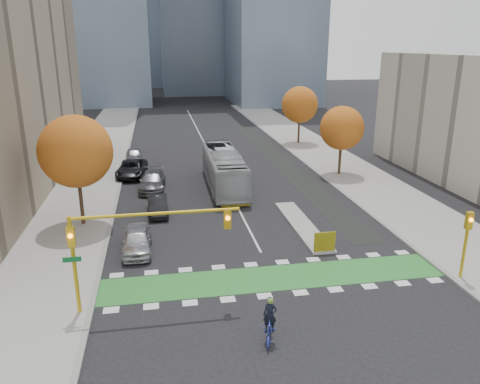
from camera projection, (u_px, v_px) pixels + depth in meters
name	position (u px, v px, depth m)	size (l,w,h in m)	color
ground	(281.00, 291.00, 25.61)	(300.00, 300.00, 0.00)	black
sidewalk_west	(79.00, 193.00, 42.12)	(7.00, 120.00, 0.15)	gray
sidewalk_east	(361.00, 179.00, 46.61)	(7.00, 120.00, 0.15)	gray
curb_west	(119.00, 191.00, 42.70)	(0.30, 120.00, 0.16)	gray
curb_east	(327.00, 180.00, 46.03)	(0.30, 120.00, 0.16)	gray
bike_crossing	(274.00, 278.00, 27.02)	(20.00, 3.00, 0.01)	#287B2C
centre_line	(205.00, 144.00, 63.15)	(0.15, 70.00, 0.01)	silver
bike_lane_paint	(277.00, 159.00, 55.02)	(2.50, 50.00, 0.01)	black
median_island	(302.00, 225.00, 34.70)	(1.60, 10.00, 0.16)	gray
hazard_board	(325.00, 242.00, 29.98)	(1.40, 0.12, 1.30)	yellow
tree_west	(76.00, 152.00, 33.18)	(5.20, 5.20, 8.22)	#332114
tree_east_near	(342.00, 128.00, 46.79)	(4.40, 4.40, 7.08)	#332114
tree_east_far	(300.00, 105.00, 61.78)	(4.80, 4.80, 7.65)	#332114
traffic_signal_west	(127.00, 236.00, 22.59)	(8.53, 0.56, 5.20)	#BF9914
traffic_signal_east	(467.00, 235.00, 26.06)	(0.35, 0.43, 4.10)	#BF9914
cyclist	(270.00, 327.00, 21.10)	(1.19, 2.00, 2.18)	#232FA0
bus	(224.00, 169.00, 43.64)	(2.95, 12.62, 3.51)	#A5A9AD
parked_car_a	(137.00, 240.00, 30.24)	(1.86, 4.63, 1.58)	#A8A8AE
parked_car_b	(158.00, 205.00, 37.04)	(1.49, 4.28, 1.41)	black
parked_car_c	(152.00, 181.00, 43.21)	(2.27, 5.59, 1.62)	#515056
parked_car_d	(132.00, 169.00, 47.56)	(2.68, 5.82, 1.62)	black
parked_car_e	(134.00, 155.00, 53.55)	(1.79, 4.44, 1.51)	gray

